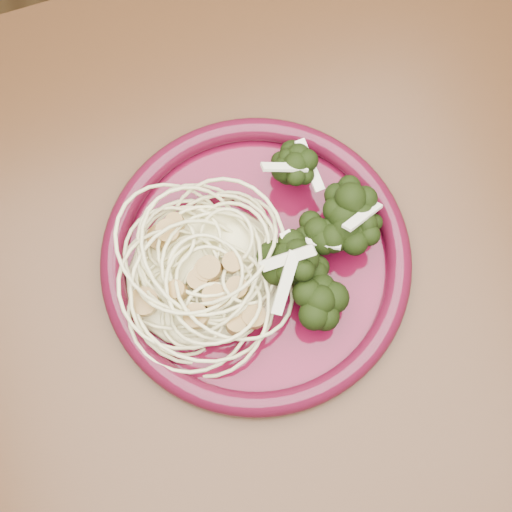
% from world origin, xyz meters
% --- Properties ---
extents(dining_table, '(1.20, 0.80, 0.75)m').
position_xyz_m(dining_table, '(0.00, 0.00, 0.65)').
color(dining_table, '#472814').
rests_on(dining_table, ground).
extents(dinner_plate, '(0.27, 0.27, 0.02)m').
position_xyz_m(dinner_plate, '(-0.08, 0.08, 0.76)').
color(dinner_plate, '#4F081D').
rests_on(dinner_plate, dining_table).
extents(spaghetti_pile, '(0.14, 0.12, 0.03)m').
position_xyz_m(spaghetti_pile, '(-0.13, 0.08, 0.77)').
color(spaghetti_pile, beige).
rests_on(spaghetti_pile, dinner_plate).
extents(scallop_cluster, '(0.11, 0.11, 0.04)m').
position_xyz_m(scallop_cluster, '(-0.13, 0.08, 0.81)').
color(scallop_cluster, '#A27D3E').
rests_on(scallop_cluster, spaghetti_pile).
extents(broccoli_pile, '(0.09, 0.15, 0.05)m').
position_xyz_m(broccoli_pile, '(-0.03, 0.08, 0.78)').
color(broccoli_pile, black).
rests_on(broccoli_pile, dinner_plate).
extents(onion_garnish, '(0.06, 0.09, 0.05)m').
position_xyz_m(onion_garnish, '(-0.03, 0.08, 0.81)').
color(onion_garnish, white).
rests_on(onion_garnish, broccoli_pile).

